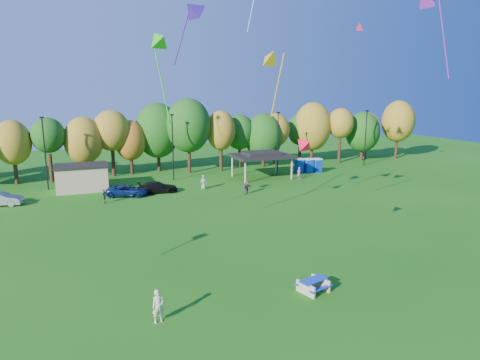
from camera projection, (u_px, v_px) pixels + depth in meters
name	position (u px, v px, depth m)	size (l,w,h in m)	color
ground	(308.00, 329.00, 22.27)	(160.00, 160.00, 0.00)	#19600F
tree_line	(144.00, 135.00, 62.16)	(93.57, 10.55, 11.15)	black
lamp_posts	(173.00, 145.00, 58.42)	(64.50, 0.25, 9.09)	black
utility_building	(82.00, 177.00, 52.97)	(6.30, 4.30, 3.25)	tan
pavilion	(262.00, 155.00, 60.33)	(8.20, 6.20, 3.77)	tan
porta_potties	(308.00, 166.00, 64.60)	(3.75, 2.05, 2.18)	#0C379E
picnic_table	(313.00, 284.00, 26.29)	(2.22, 2.00, 0.81)	tan
kite_flyer	(158.00, 306.00, 22.73)	(0.67, 0.44, 1.84)	beige
car_b	(0.00, 199.00, 45.98)	(1.56, 4.46, 1.47)	gray
car_c	(128.00, 191.00, 50.21)	(2.23, 4.83, 1.34)	navy
car_d	(158.00, 187.00, 51.85)	(1.92, 4.72, 1.37)	black
far_person_0	(247.00, 187.00, 51.25)	(1.50, 0.48, 1.62)	#833665
far_person_1	(299.00, 173.00, 59.93)	(0.62, 0.41, 1.70)	#C45C93
far_person_3	(104.00, 196.00, 47.02)	(0.96, 0.40, 1.64)	#587145
far_person_4	(204.00, 182.00, 53.84)	(0.87, 0.57, 1.78)	#739B6A
kite_0	(302.00, 143.00, 27.98)	(1.35, 1.55, 1.34)	#FF0E2F
kite_5	(359.00, 26.00, 50.05)	(1.56, 1.60, 1.26)	#F41C41
kite_7	(158.00, 40.00, 30.74)	(1.99, 4.37, 7.44)	green
kite_9	(198.00, 10.00, 29.40)	(2.99, 2.00, 4.68)	#381888
kite_13	(271.00, 57.00, 33.29)	(1.59, 3.41, 5.57)	gold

